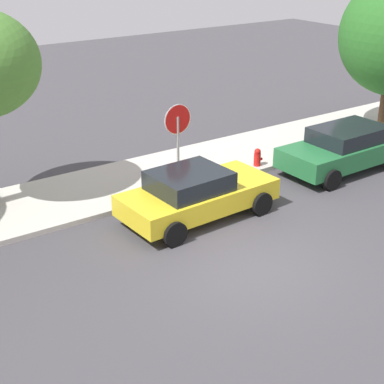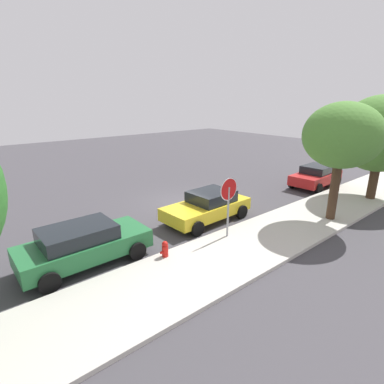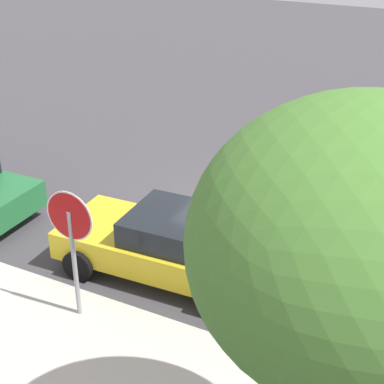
{
  "view_description": "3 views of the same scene",
  "coord_description": "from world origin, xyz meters",
  "px_view_note": "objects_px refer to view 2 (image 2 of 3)",
  "views": [
    {
      "loc": [
        -7.65,
        -8.81,
        6.99
      ],
      "look_at": [
        -0.42,
        1.66,
        1.34
      ],
      "focal_mm": 55.0,
      "sensor_mm": 36.0,
      "label": 1
    },
    {
      "loc": [
        9.25,
        12.21,
        5.43
      ],
      "look_at": [
        0.25,
        1.34,
        1.0
      ],
      "focal_mm": 28.0,
      "sensor_mm": 36.0,
      "label": 2
    },
    {
      "loc": [
        -4.36,
        11.17,
        6.78
      ],
      "look_at": [
        0.88,
        0.85,
        0.87
      ],
      "focal_mm": 55.0,
      "sensor_mm": 36.0,
      "label": 3
    }
  ],
  "objects_px": {
    "parked_car_green": "(83,244)",
    "parked_car_red": "(316,176)",
    "fire_hydrant": "(165,251)",
    "street_tree_mid_block": "(342,136)",
    "parked_car_yellow": "(208,206)",
    "street_tree_far": "(381,134)",
    "stop_sign": "(229,197)"
  },
  "relations": [
    {
      "from": "street_tree_mid_block",
      "to": "fire_hydrant",
      "type": "xyz_separation_m",
      "value": [
        7.73,
        -2.05,
        -3.55
      ]
    },
    {
      "from": "parked_car_green",
      "to": "street_tree_far",
      "type": "relative_size",
      "value": 0.76
    },
    {
      "from": "parked_car_yellow",
      "to": "parked_car_red",
      "type": "bearing_deg",
      "value": 178.06
    },
    {
      "from": "parked_car_red",
      "to": "street_tree_far",
      "type": "bearing_deg",
      "value": 88.87
    },
    {
      "from": "parked_car_green",
      "to": "street_tree_far",
      "type": "xyz_separation_m",
      "value": [
        -14.85,
        3.41,
        2.89
      ]
    },
    {
      "from": "stop_sign",
      "to": "street_tree_mid_block",
      "type": "height_order",
      "value": "street_tree_mid_block"
    },
    {
      "from": "parked_car_yellow",
      "to": "street_tree_mid_block",
      "type": "height_order",
      "value": "street_tree_mid_block"
    },
    {
      "from": "street_tree_mid_block",
      "to": "fire_hydrant",
      "type": "bearing_deg",
      "value": -14.89
    },
    {
      "from": "stop_sign",
      "to": "parked_car_red",
      "type": "xyz_separation_m",
      "value": [
        -9.81,
        -1.65,
        -1.07
      ]
    },
    {
      "from": "street_tree_mid_block",
      "to": "stop_sign",
      "type": "bearing_deg",
      "value": -20.29
    },
    {
      "from": "street_tree_far",
      "to": "parked_car_green",
      "type": "bearing_deg",
      "value": -12.94
    },
    {
      "from": "parked_car_yellow",
      "to": "fire_hydrant",
      "type": "height_order",
      "value": "parked_car_yellow"
    },
    {
      "from": "stop_sign",
      "to": "parked_car_yellow",
      "type": "height_order",
      "value": "stop_sign"
    },
    {
      "from": "stop_sign",
      "to": "parked_car_yellow",
      "type": "bearing_deg",
      "value": -110.37
    },
    {
      "from": "parked_car_yellow",
      "to": "parked_car_green",
      "type": "relative_size",
      "value": 1.0
    },
    {
      "from": "parked_car_green",
      "to": "fire_hydrant",
      "type": "bearing_deg",
      "value": 145.34
    },
    {
      "from": "stop_sign",
      "to": "parked_car_green",
      "type": "height_order",
      "value": "stop_sign"
    },
    {
      "from": "parked_car_green",
      "to": "street_tree_mid_block",
      "type": "height_order",
      "value": "street_tree_mid_block"
    },
    {
      "from": "parked_car_green",
      "to": "parked_car_red",
      "type": "height_order",
      "value": "parked_car_green"
    },
    {
      "from": "parked_car_green",
      "to": "street_tree_mid_block",
      "type": "relative_size",
      "value": 0.8
    },
    {
      "from": "fire_hydrant",
      "to": "parked_car_red",
      "type": "bearing_deg",
      "value": -173.67
    },
    {
      "from": "parked_car_yellow",
      "to": "parked_car_green",
      "type": "xyz_separation_m",
      "value": [
        5.83,
        0.16,
        0.04
      ]
    },
    {
      "from": "parked_car_yellow",
      "to": "parked_car_green",
      "type": "height_order",
      "value": "parked_car_green"
    },
    {
      "from": "street_tree_far",
      "to": "fire_hydrant",
      "type": "height_order",
      "value": "street_tree_far"
    },
    {
      "from": "parked_car_green",
      "to": "street_tree_mid_block",
      "type": "xyz_separation_m",
      "value": [
        -9.98,
        3.61,
        3.17
      ]
    },
    {
      "from": "parked_car_red",
      "to": "fire_hydrant",
      "type": "height_order",
      "value": "parked_car_red"
    },
    {
      "from": "street_tree_mid_block",
      "to": "street_tree_far",
      "type": "distance_m",
      "value": 4.88
    },
    {
      "from": "parked_car_green",
      "to": "street_tree_far",
      "type": "bearing_deg",
      "value": 167.06
    },
    {
      "from": "parked_car_red",
      "to": "street_tree_far",
      "type": "xyz_separation_m",
      "value": [
        0.06,
        3.26,
        2.92
      ]
    },
    {
      "from": "street_tree_far",
      "to": "street_tree_mid_block",
      "type": "bearing_deg",
      "value": 2.33
    },
    {
      "from": "parked_car_green",
      "to": "stop_sign",
      "type": "bearing_deg",
      "value": 160.51
    },
    {
      "from": "parked_car_yellow",
      "to": "street_tree_mid_block",
      "type": "distance_m",
      "value": 6.46
    }
  ]
}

